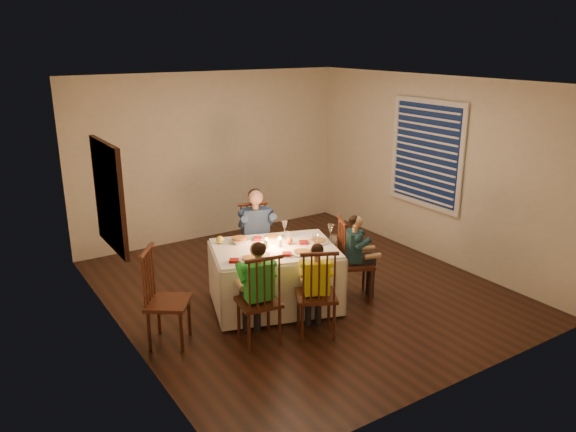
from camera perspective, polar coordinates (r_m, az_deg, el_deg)
ground at (r=7.26m, az=1.27°, el=-7.39°), size 5.00×5.00×0.00m
wall_left at (r=5.90m, az=-17.05°, el=-0.62°), size 0.02×5.00×2.60m
wall_right at (r=8.26m, az=14.43°, el=4.68°), size 0.02×5.00×2.60m
wall_back at (r=8.94m, az=-7.74°, el=6.04°), size 4.50×0.02×2.60m
ceiling at (r=6.60m, az=1.43°, el=13.54°), size 5.00×5.00×0.00m
dining_table at (r=6.61m, az=-1.38°, el=-4.94°), size 1.69×1.43×0.72m
chair_adult at (r=7.54m, az=-3.15°, el=-6.42°), size 0.52×0.50×1.02m
chair_near_left at (r=6.12m, az=-2.94°, el=-12.51°), size 0.48×0.46×1.02m
chair_near_right at (r=6.25m, az=2.81°, el=-11.83°), size 0.55×0.55×1.02m
chair_end at (r=7.09m, az=6.72°, el=-8.16°), size 0.54×0.55×1.02m
chair_extra at (r=6.19m, az=-11.80°, el=-12.48°), size 0.59×0.60×1.06m
adult at (r=7.54m, az=-3.15°, el=-6.42°), size 0.55×0.53×1.24m
child_green at (r=6.12m, az=-2.94°, el=-12.51°), size 0.44×0.41×1.12m
child_yellow at (r=6.25m, az=2.81°, el=-11.83°), size 0.45×0.44×1.05m
child_teal at (r=7.09m, az=6.72°, el=-8.16°), size 0.44×0.45×1.06m
setting_adult at (r=6.81m, az=-1.61°, el=-2.23°), size 0.33×0.33×0.02m
setting_green at (r=6.17m, az=-3.85°, el=-4.43°), size 0.33×0.33×0.02m
setting_yellow at (r=6.34m, az=1.44°, el=-3.76°), size 0.33×0.33×0.02m
setting_teal at (r=6.69m, az=3.07°, el=-2.60°), size 0.33×0.33×0.02m
candle_left at (r=6.49m, az=-2.21°, el=-2.86°), size 0.06×0.06×0.10m
candle_right at (r=6.53m, az=-0.85°, el=-2.74°), size 0.06×0.06×0.10m
squash at (r=6.69m, az=-6.93°, el=-2.40°), size 0.09×0.09×0.09m
orange_fruit at (r=6.61m, az=0.13°, el=-2.57°), size 0.08×0.08×0.08m
serving_bowl at (r=6.69m, az=-4.93°, el=-2.51°), size 0.24×0.24×0.05m
wall_mirror at (r=6.13m, az=-17.72°, el=1.95°), size 0.06×0.95×1.15m
window_blinds at (r=8.25m, az=13.82°, el=6.14°), size 0.07×1.34×1.54m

